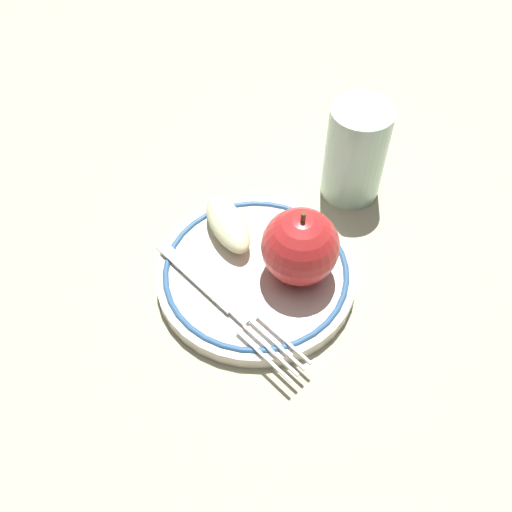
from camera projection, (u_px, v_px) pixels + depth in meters
The scene contains 6 objects.
ground_plane at pixel (244, 298), 0.56m from camera, with size 2.00×2.00×0.00m, color #B6B18E.
plate at pixel (256, 274), 0.56m from camera, with size 0.20×0.20×0.02m.
apple_red_whole at pixel (300, 247), 0.53m from camera, with size 0.07×0.07×0.08m.
apple_slice_front at pixel (229, 224), 0.57m from camera, with size 0.08×0.03×0.03m, color beige.
fork at pixel (222, 300), 0.53m from camera, with size 0.11×0.18×0.00m.
drinking_glass at pixel (355, 153), 0.60m from camera, with size 0.07×0.07×0.11m, color silver.
Camera 1 is at (0.06, 0.30, 0.47)m, focal length 40.00 mm.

